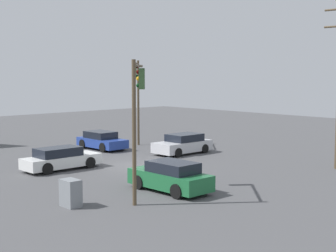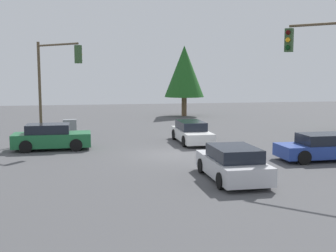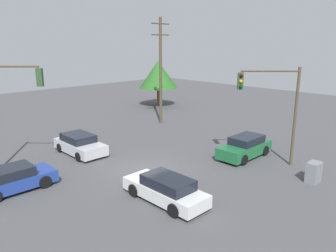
% 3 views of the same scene
% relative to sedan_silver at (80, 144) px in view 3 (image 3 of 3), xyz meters
% --- Properties ---
extents(ground_plane, '(80.00, 80.00, 0.00)m').
position_rel_sedan_silver_xyz_m(ground_plane, '(-1.29, 5.85, -0.68)').
color(ground_plane, '#4C4C4F').
extents(sedan_silver, '(2.07, 4.38, 1.42)m').
position_rel_sedan_silver_xyz_m(sedan_silver, '(0.00, 0.00, 0.00)').
color(sedan_silver, silver).
rests_on(sedan_silver, ground_plane).
extents(sedan_blue, '(4.21, 1.97, 1.35)m').
position_rel_sedan_silver_xyz_m(sedan_blue, '(5.75, 2.99, -0.03)').
color(sedan_blue, '#233D93').
rests_on(sedan_blue, ground_plane).
extents(sedan_white, '(1.85, 4.76, 1.36)m').
position_rel_sedan_silver_xyz_m(sedan_white, '(0.71, 9.67, -0.02)').
color(sedan_white, silver).
rests_on(sedan_white, ground_plane).
extents(sedan_green, '(4.40, 1.92, 1.49)m').
position_rel_sedan_silver_xyz_m(sedan_green, '(-7.91, 8.78, 0.04)').
color(sedan_green, '#1E6638').
rests_on(sedan_green, ground_plane).
extents(traffic_signal_main, '(2.82, 2.89, 6.38)m').
position_rel_sedan_silver_xyz_m(traffic_signal_main, '(-7.73, 10.74, 3.68)').
color(traffic_signal_main, brown).
rests_on(traffic_signal_main, ground_plane).
extents(traffic_signal_cross, '(2.62, 2.58, 6.75)m').
position_rel_sedan_silver_xyz_m(traffic_signal_cross, '(4.62, 0.39, 3.89)').
color(traffic_signal_cross, brown).
rests_on(traffic_signal_cross, ground_plane).
extents(utility_pole_tall, '(2.20, 0.28, 10.14)m').
position_rel_sedan_silver_xyz_m(utility_pole_tall, '(-10.54, -2.66, 4.68)').
color(utility_pole_tall, brown).
rests_on(utility_pole_tall, ground_plane).
extents(electrical_cabinet, '(0.92, 0.63, 1.20)m').
position_rel_sedan_silver_xyz_m(electrical_cabinet, '(-7.02, 13.94, -0.08)').
color(electrical_cabinet, gray).
rests_on(electrical_cabinet, ground_plane).
extents(tree_corner, '(4.74, 4.74, 5.66)m').
position_rel_sedan_silver_xyz_m(tree_corner, '(-16.55, -9.51, 3.30)').
color(tree_corner, brown).
rests_on(tree_corner, ground_plane).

